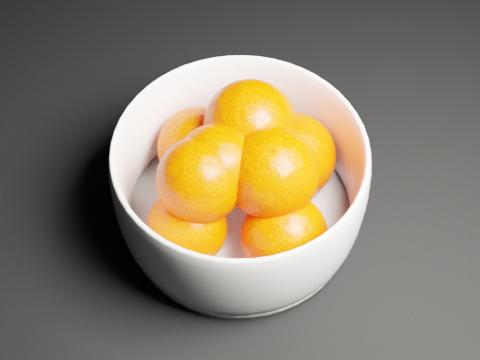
# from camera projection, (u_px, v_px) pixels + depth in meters

# --- Properties ---
(bowl) EXTENTS (0.19, 0.19, 0.09)m
(bowl) POSITION_uv_depth(u_px,v_px,m) (240.00, 184.00, 0.51)
(bowl) COLOR silver
(bowl) RESTS_ON ground
(orange_pile) EXTENTS (0.14, 0.14, 0.11)m
(orange_pile) POSITION_uv_depth(u_px,v_px,m) (242.00, 172.00, 0.50)
(orange_pile) COLOR #FF3000
(orange_pile) RESTS_ON bowl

